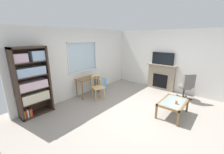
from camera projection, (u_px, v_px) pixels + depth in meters
The scene contains 12 objects.
ground at pixel (135, 113), 4.34m from camera, with size 6.18×5.98×0.02m, color #9E9389.
wall_back_with_window at pixel (81, 63), 5.53m from camera, with size 5.18×0.15×2.54m.
wall_right at pixel (169, 61), 5.94m from camera, with size 0.12×5.18×2.54m, color silver.
bookshelf at pixel (32, 81), 4.00m from camera, with size 0.90×0.38×1.99m.
desk_under_window at pixel (88, 81), 5.47m from camera, with size 0.91×0.45×0.72m.
wooden_chair at pixel (98, 87), 5.22m from camera, with size 0.53×0.52×0.90m.
plastic_drawer_unit at pixel (100, 84), 6.15m from camera, with size 0.35×0.40×0.52m, color #72ADDB.
fireplace at pixel (161, 77), 6.16m from camera, with size 0.26×1.24×1.10m.
tv at pixel (163, 59), 5.93m from camera, with size 0.06×0.91×0.51m.
office_chair at pixel (186, 85), 5.08m from camera, with size 0.63×0.60×1.00m.
coffee_table at pixel (173, 103), 4.10m from camera, with size 0.99×0.63×0.44m.
sippy_cup at pixel (176, 102), 3.93m from camera, with size 0.07×0.07×0.09m, color orange.
Camera 1 is at (-3.42, -1.94, 2.24)m, focal length 22.66 mm.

